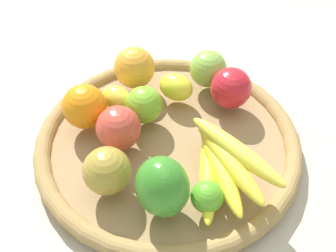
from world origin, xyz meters
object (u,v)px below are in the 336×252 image
object	(u,v)px
lime_0	(207,197)
bell_pepper	(162,187)
orange_0	(85,106)
apple_0	(107,171)
apple_2	(144,105)
apple_4	(232,89)
lemon_1	(117,98)
apple_1	(118,128)
apple_3	(208,69)
orange_1	(134,68)
banana_bunch	(223,163)
lemon_0	(176,87)

from	to	relation	value
lime_0	bell_pepper	world-z (taller)	bell_pepper
orange_0	apple_0	bearing A→B (deg)	-13.87
apple_0	apple_2	bearing A→B (deg)	127.26
apple_4	lemon_1	distance (m)	0.22
apple_1	orange_0	xyz separation A→B (m)	(-0.08, -0.02, 0.00)
apple_4	apple_2	size ratio (longest dim) A/B	1.14
apple_0	orange_0	distance (m)	0.15
apple_3	orange_1	world-z (taller)	orange_1
apple_2	lemon_1	size ratio (longest dim) A/B	1.09
orange_1	orange_0	distance (m)	0.14
apple_0	apple_3	size ratio (longest dim) A/B	1.01
banana_bunch	lime_0	bearing A→B (deg)	-61.40
orange_0	bell_pepper	bearing A→B (deg)	2.81
lemon_0	bell_pepper	size ratio (longest dim) A/B	0.71
bell_pepper	lemon_1	bearing A→B (deg)	166.56
orange_1	orange_0	xyz separation A→B (m)	(0.05, -0.13, -0.00)
lemon_1	orange_1	bearing A→B (deg)	121.81
orange_1	apple_4	bearing A→B (deg)	36.40
apple_0	orange_0	world-z (taller)	orange_0
apple_1	banana_bunch	world-z (taller)	apple_1
lemon_1	orange_0	world-z (taller)	orange_0
lemon_0	apple_0	size ratio (longest dim) A/B	0.92
apple_0	lime_0	xyz separation A→B (m)	(0.12, 0.10, -0.01)
lemon_0	banana_bunch	world-z (taller)	banana_bunch
lime_0	bell_pepper	size ratio (longest dim) A/B	0.51
bell_pepper	lime_0	bearing A→B (deg)	54.33
apple_0	bell_pepper	bearing A→B (deg)	31.07
orange_0	lemon_0	bearing A→B (deg)	78.76
lemon_1	bell_pepper	bearing A→B (deg)	-13.23
apple_3	bell_pepper	bearing A→B (deg)	-51.52
apple_2	banana_bunch	bearing A→B (deg)	8.74
apple_3	apple_4	bearing A→B (deg)	-2.95
apple_0	apple_3	world-z (taller)	apple_0
lemon_1	apple_3	size ratio (longest dim) A/B	0.84
banana_bunch	apple_2	world-z (taller)	same
banana_bunch	apple_2	size ratio (longest dim) A/B	2.80
apple_0	lime_0	size ratio (longest dim) A/B	1.51
orange_1	orange_0	bearing A→B (deg)	-70.78
apple_1	lemon_0	xyz separation A→B (m)	(-0.05, 0.15, -0.01)
orange_0	apple_3	bearing A→B (deg)	81.75
apple_4	orange_0	xyz separation A→B (m)	(-0.11, -0.25, 0.00)
apple_0	banana_bunch	size ratio (longest dim) A/B	0.39
apple_4	orange_1	xyz separation A→B (m)	(-0.16, -0.12, 0.00)
orange_0	apple_4	bearing A→B (deg)	65.68
apple_1	lime_0	world-z (taller)	apple_1
apple_2	orange_0	bearing A→B (deg)	-118.89
lemon_0	apple_2	world-z (taller)	apple_2
apple_0	apple_3	bearing A→B (deg)	111.21
lemon_0	apple_3	xyz separation A→B (m)	(0.00, 0.08, 0.01)
lemon_0	orange_0	xyz separation A→B (m)	(-0.03, -0.17, 0.01)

